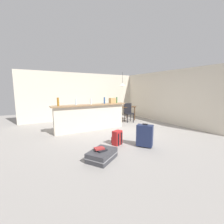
# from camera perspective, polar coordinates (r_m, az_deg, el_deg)

# --- Properties ---
(ground_plane) EXTENTS (13.00, 13.00, 0.05)m
(ground_plane) POSITION_cam_1_polar(r_m,az_deg,el_deg) (6.01, 0.31, -7.33)
(ground_plane) COLOR gray
(wall_back) EXTENTS (6.60, 0.10, 2.50)m
(wall_back) POSITION_cam_1_polar(r_m,az_deg,el_deg) (8.57, -10.16, 5.89)
(wall_back) COLOR beige
(wall_back) RESTS_ON ground_plane
(wall_right) EXTENTS (0.10, 6.00, 2.50)m
(wall_right) POSITION_cam_1_polar(r_m,az_deg,el_deg) (8.00, 18.43, 5.43)
(wall_right) COLOR beige
(wall_right) RESTS_ON ground_plane
(partition_half_wall) EXTENTS (2.80, 0.20, 1.00)m
(partition_half_wall) POSITION_cam_1_polar(r_m,az_deg,el_deg) (6.02, -7.93, -2.29)
(partition_half_wall) COLOR beige
(partition_half_wall) RESTS_ON ground_plane
(bar_countertop) EXTENTS (2.96, 0.40, 0.05)m
(bar_countertop) POSITION_cam_1_polar(r_m,az_deg,el_deg) (5.94, -8.03, 2.68)
(bar_countertop) COLOR #93704C
(bar_countertop) RESTS_ON partition_half_wall
(bottle_amber) EXTENTS (0.07, 0.07, 0.29)m
(bottle_amber) POSITION_cam_1_polar(r_m,az_deg,el_deg) (5.55, -19.67, 3.64)
(bottle_amber) COLOR #9E661E
(bottle_amber) RESTS_ON bar_countertop
(bottle_clear) EXTENTS (0.07, 0.07, 0.22)m
(bottle_clear) POSITION_cam_1_polar(r_m,az_deg,el_deg) (5.73, -13.46, 3.66)
(bottle_clear) COLOR silver
(bottle_clear) RESTS_ON bar_countertop
(bottle_white) EXTENTS (0.07, 0.07, 0.23)m
(bottle_white) POSITION_cam_1_polar(r_m,az_deg,el_deg) (5.87, -7.98, 4.00)
(bottle_white) COLOR silver
(bottle_white) RESTS_ON bar_countertop
(bottle_blue) EXTENTS (0.06, 0.06, 0.26)m
(bottle_blue) POSITION_cam_1_polar(r_m,az_deg,el_deg) (6.13, -2.88, 4.38)
(bottle_blue) COLOR #284C89
(bottle_blue) RESTS_ON bar_countertop
(bottle_green) EXTENTS (0.06, 0.06, 0.25)m
(bottle_green) POSITION_cam_1_polar(r_m,az_deg,el_deg) (6.49, 1.79, 4.55)
(bottle_green) COLOR #2D6B38
(bottle_green) RESTS_ON bar_countertop
(grocery_bag) EXTENTS (0.26, 0.18, 0.22)m
(grocery_bag) POSITION_cam_1_polar(r_m,az_deg,el_deg) (6.39, 0.18, 4.37)
(grocery_bag) COLOR tan
(grocery_bag) RESTS_ON bar_countertop
(dining_table) EXTENTS (1.10, 0.80, 0.74)m
(dining_table) POSITION_cam_1_polar(r_m,az_deg,el_deg) (8.01, 4.27, 1.50)
(dining_table) COLOR #4C331E
(dining_table) RESTS_ON ground_plane
(dining_chair_near_partition) EXTENTS (0.47, 0.47, 0.93)m
(dining_chair_near_partition) POSITION_cam_1_polar(r_m,az_deg,el_deg) (7.62, 6.21, 0.13)
(dining_chair_near_partition) COLOR black
(dining_chair_near_partition) RESTS_ON ground_plane
(pendant_lamp) EXTENTS (0.34, 0.34, 0.74)m
(pendant_lamp) POSITION_cam_1_polar(r_m,az_deg,el_deg) (7.97, 3.93, 10.31)
(pendant_lamp) COLOR black
(suitcase_flat_charcoal) EXTENTS (0.88, 0.79, 0.22)m
(suitcase_flat_charcoal) POSITION_cam_1_polar(r_m,az_deg,el_deg) (3.64, -3.80, -15.88)
(suitcase_flat_charcoal) COLOR #38383D
(suitcase_flat_charcoal) RESTS_ON ground_plane
(suitcase_upright_navy) EXTENTS (0.45, 0.50, 0.67)m
(suitcase_upright_navy) POSITION_cam_1_polar(r_m,az_deg,el_deg) (4.41, 12.23, -8.62)
(suitcase_upright_navy) COLOR #1E284C
(suitcase_upright_navy) RESTS_ON ground_plane
(backpack_red) EXTENTS (0.32, 0.30, 0.42)m
(backpack_red) POSITION_cam_1_polar(r_m,az_deg,el_deg) (4.51, 1.90, -9.75)
(backpack_red) COLOR red
(backpack_red) RESTS_ON ground_plane
(book_stack) EXTENTS (0.27, 0.24, 0.07)m
(book_stack) POSITION_cam_1_polar(r_m,az_deg,el_deg) (3.58, -4.40, -13.81)
(book_stack) COLOR black
(book_stack) RESTS_ON suitcase_flat_charcoal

